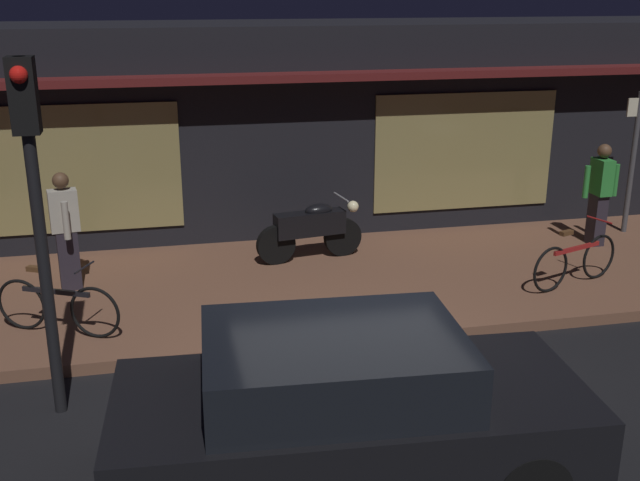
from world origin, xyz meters
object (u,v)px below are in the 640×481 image
at_px(sign_post, 633,154).
at_px(traffic_light_pole, 33,179).
at_px(bicycle_parked, 57,306).
at_px(motorcycle, 312,228).
at_px(bicycle_extra, 575,261).
at_px(parked_car_far, 346,409).
at_px(person_photographer, 66,229).
at_px(person_bystander, 600,193).

xyz_separation_m(sign_post, traffic_light_pole, (-8.98, -3.86, 0.97)).
relative_size(bicycle_parked, traffic_light_pole, 0.42).
relative_size(motorcycle, bicycle_extra, 1.08).
xyz_separation_m(bicycle_extra, parked_car_far, (-4.21, -3.50, 0.20)).
distance_m(motorcycle, bicycle_extra, 3.89).
bearing_deg(parked_car_far, bicycle_parked, 129.39).
height_order(bicycle_parked, parked_car_far, parked_car_far).
bearing_deg(bicycle_parked, person_photographer, 89.59).
bearing_deg(bicycle_extra, person_photographer, 168.89).
relative_size(traffic_light_pole, parked_car_far, 0.86).
distance_m(person_bystander, sign_post, 1.13).
bearing_deg(motorcycle, bicycle_extra, -28.59).
relative_size(person_photographer, person_bystander, 1.00).
bearing_deg(parked_car_far, person_photographer, 119.47).
height_order(bicycle_extra, parked_car_far, parked_car_far).
xyz_separation_m(person_bystander, parked_car_far, (-5.49, -5.08, -0.32)).
height_order(person_photographer, parked_car_far, person_photographer).
distance_m(bicycle_extra, sign_post, 3.17).
bearing_deg(person_photographer, motorcycle, 7.88).
distance_m(sign_post, traffic_light_pole, 9.82).
relative_size(motorcycle, person_bystander, 1.02).
bearing_deg(person_photographer, sign_post, 4.58).
bearing_deg(traffic_light_pole, sign_post, 23.26).
bearing_deg(person_photographer, person_bystander, 1.51).
bearing_deg(parked_car_far, person_bystander, 42.80).
bearing_deg(sign_post, person_bystander, -149.74).
relative_size(bicycle_extra, person_photographer, 0.94).
distance_m(motorcycle, sign_post, 5.64).
distance_m(person_photographer, parked_car_far, 5.60).
bearing_deg(bicycle_parked, bicycle_extra, 1.12).
distance_m(motorcycle, traffic_light_pole, 5.30).
xyz_separation_m(bicycle_parked, person_photographer, (0.01, 1.50, 0.52)).
xyz_separation_m(sign_post, parked_car_far, (-6.37, -5.60, -0.81)).
height_order(bicycle_extra, person_photographer, person_photographer).
bearing_deg(person_bystander, traffic_light_pole, -157.55).
bearing_deg(sign_post, parked_car_far, -138.70).
relative_size(motorcycle, traffic_light_pole, 0.47).
distance_m(bicycle_parked, parked_car_far, 4.36).
bearing_deg(bicycle_extra, motorcycle, 151.41).
distance_m(sign_post, parked_car_far, 8.52).
distance_m(traffic_light_pole, parked_car_far, 3.60).
height_order(motorcycle, bicycle_parked, motorcycle).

